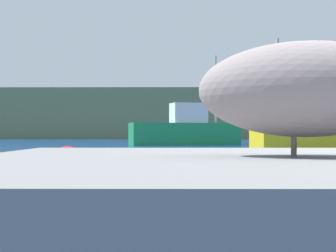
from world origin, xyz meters
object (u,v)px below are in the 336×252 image
at_px(pelican, 306,88).
at_px(mooring_buoy, 67,160).
at_px(fishing_boat_green, 186,130).
at_px(fishing_boat_yellow, 307,130).

bearing_deg(pelican, mooring_buoy, 123.86).
height_order(fishing_boat_green, fishing_boat_yellow, fishing_boat_green).
bearing_deg(fishing_boat_green, mooring_buoy, -112.49).
height_order(pelican, fishing_boat_green, fishing_boat_green).
bearing_deg(fishing_boat_green, pelican, -105.13).
bearing_deg(mooring_buoy, fishing_boat_green, 82.33).
xyz_separation_m(fishing_boat_green, fishing_boat_yellow, (4.96, -9.87, -0.02)).
distance_m(fishing_boat_green, fishing_boat_yellow, 11.05).
distance_m(fishing_boat_yellow, mooring_buoy, 14.43).
distance_m(fishing_boat_green, mooring_buoy, 22.13).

